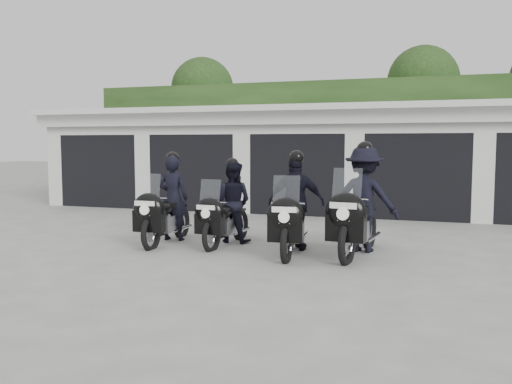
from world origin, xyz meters
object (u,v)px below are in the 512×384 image
(police_bike_a, at_px, (167,206))
(police_bike_c, at_px, (295,208))
(police_bike_d, at_px, (361,204))
(police_bike_b, at_px, (229,207))

(police_bike_a, bearing_deg, police_bike_c, -5.55)
(police_bike_a, relative_size, police_bike_c, 0.98)
(police_bike_c, xyz_separation_m, police_bike_d, (1.15, 0.27, 0.08))
(police_bike_b, relative_size, police_bike_d, 0.84)
(police_bike_b, relative_size, police_bike_c, 0.91)
(police_bike_a, xyz_separation_m, police_bike_c, (2.60, -0.13, 0.07))
(police_bike_a, height_order, police_bike_d, police_bike_d)
(police_bike_b, height_order, police_bike_d, police_bike_d)
(police_bike_d, bearing_deg, police_bike_b, -176.32)
(police_bike_a, height_order, police_bike_b, police_bike_a)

